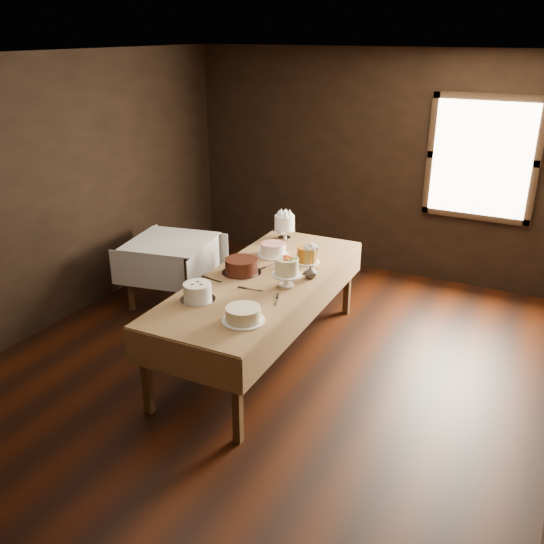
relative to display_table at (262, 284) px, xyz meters
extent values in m
cube|color=black|center=(0.15, -0.28, -0.77)|extent=(5.00, 6.00, 0.01)
cube|color=beige|center=(0.15, -0.28, 2.03)|extent=(5.00, 6.00, 0.01)
cube|color=black|center=(0.15, 2.72, 0.63)|extent=(5.00, 0.02, 2.80)
cube|color=black|center=(-2.35, -0.28, 0.63)|extent=(0.02, 6.00, 2.80)
cube|color=#FFEABF|center=(1.45, 2.66, 0.83)|extent=(1.10, 0.05, 1.30)
cube|color=#432B16|center=(-0.40, -1.26, -0.39)|extent=(0.07, 0.07, 0.76)
cube|color=#432B16|center=(-0.46, 1.24, -0.39)|extent=(0.07, 0.07, 0.76)
cube|color=#432B16|center=(0.46, -1.24, -0.39)|extent=(0.07, 0.07, 0.76)
cube|color=#432B16|center=(0.40, 1.26, -0.39)|extent=(0.07, 0.07, 0.76)
cube|color=#432B16|center=(0.00, 0.00, 0.03)|extent=(1.05, 2.65, 0.04)
cube|color=#B18150|center=(0.00, 0.00, 0.06)|extent=(1.11, 2.72, 0.01)
cube|color=#432B16|center=(-1.81, 0.21, -0.42)|extent=(0.06, 0.06, 0.70)
cube|color=#432B16|center=(-1.95, 0.91, -0.42)|extent=(0.06, 0.06, 0.70)
cube|color=#432B16|center=(-1.11, 0.34, -0.42)|extent=(0.06, 0.06, 0.70)
cube|color=#432B16|center=(-1.24, 1.04, -0.42)|extent=(0.06, 0.06, 0.70)
cube|color=#432B16|center=(-1.53, 0.63, -0.05)|extent=(0.95, 0.95, 0.04)
cube|color=white|center=(-1.53, 0.63, -0.02)|extent=(1.05, 1.05, 0.01)
cylinder|color=silver|center=(-0.30, 1.09, 0.12)|extent=(0.26, 0.26, 0.13)
cylinder|color=white|center=(-0.30, 1.09, 0.26)|extent=(0.30, 0.30, 0.15)
cylinder|color=white|center=(-0.18, 0.57, 0.07)|extent=(0.32, 0.32, 0.01)
cylinder|color=white|center=(-0.18, 0.57, 0.13)|extent=(0.36, 0.36, 0.11)
cylinder|color=white|center=(0.21, 0.55, 0.07)|extent=(0.26, 0.26, 0.01)
cylinder|color=#C16E1B|center=(0.21, 0.55, 0.15)|extent=(0.20, 0.20, 0.15)
cylinder|color=silver|center=(-0.22, 0.01, 0.07)|extent=(0.38, 0.38, 0.01)
cylinder|color=#3E170C|center=(-0.22, 0.01, 0.14)|extent=(0.39, 0.39, 0.13)
cylinder|color=white|center=(0.29, -0.07, 0.13)|extent=(0.27, 0.27, 0.13)
cylinder|color=beige|center=(0.29, -0.07, 0.27)|extent=(0.29, 0.29, 0.15)
cylinder|color=silver|center=(-0.25, -0.68, 0.07)|extent=(0.31, 0.31, 0.01)
cylinder|color=white|center=(-0.25, -0.68, 0.15)|extent=(0.26, 0.26, 0.14)
cylinder|color=white|center=(0.29, -0.84, 0.07)|extent=(0.35, 0.35, 0.01)
cylinder|color=beige|center=(0.29, -0.84, 0.13)|extent=(0.39, 0.39, 0.11)
cube|color=silver|center=(0.08, -0.28, 0.07)|extent=(0.24, 0.05, 0.01)
cube|color=silver|center=(0.36, -0.41, 0.07)|extent=(0.11, 0.23, 0.01)
cube|color=silver|center=(-0.08, 0.31, 0.07)|extent=(0.08, 0.24, 0.01)
cube|color=silver|center=(0.35, 0.37, 0.07)|extent=(0.10, 0.23, 0.01)
cube|color=silver|center=(-0.35, -0.26, 0.07)|extent=(0.24, 0.06, 0.01)
imported|color=#2D2823|center=(0.41, 0.20, 0.12)|extent=(0.14, 0.14, 0.12)
camera|label=1|loc=(2.41, -4.43, 2.22)|focal=38.70mm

